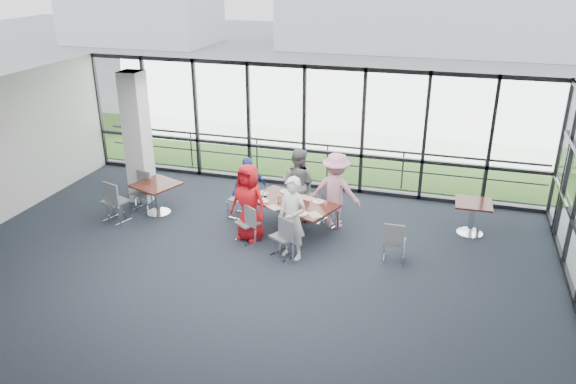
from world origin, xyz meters
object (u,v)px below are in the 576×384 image
(structural_column, at_px, (138,138))
(chair_main_nr, at_px, (284,236))
(side_table_right, at_px, (473,208))
(diner_end, at_px, (249,189))
(main_table, at_px, (292,207))
(chair_spare_lb, at_px, (143,193))
(chair_main_end, at_px, (240,199))
(diner_far_left, at_px, (298,184))
(chair_main_fl, at_px, (302,196))
(diner_far_right, at_px, (336,191))
(chair_main_nl, at_px, (248,223))
(side_table_left, at_px, (156,188))
(diner_near_right, at_px, (293,218))
(chair_spare_r, at_px, (394,241))
(diner_near_left, at_px, (249,202))
(chair_main_fr, at_px, (330,205))
(chair_spare_la, at_px, (115,201))

(structural_column, height_order, chair_main_nr, structural_column)
(side_table_right, bearing_deg, diner_end, -171.75)
(main_table, distance_m, chair_spare_lb, 3.75)
(structural_column, height_order, chair_main_end, structural_column)
(diner_far_left, bearing_deg, chair_main_fl, -103.17)
(diner_far_right, xyz_separation_m, chair_main_end, (-2.21, -0.12, -0.41))
(diner_far_right, height_order, chair_main_nl, diner_far_right)
(side_table_left, xyz_separation_m, diner_near_right, (3.63, -1.10, 0.21))
(chair_main_fl, bearing_deg, chair_spare_lb, 29.56)
(side_table_left, relative_size, chair_spare_r, 1.37)
(structural_column, bearing_deg, chair_spare_lb, -59.25)
(main_table, bearing_deg, side_table_right, 37.93)
(diner_near_right, bearing_deg, diner_near_left, 174.44)
(diner_far_left, bearing_deg, chair_spare_lb, 20.69)
(chair_spare_r, bearing_deg, chair_spare_lb, 173.26)
(diner_near_left, height_order, chair_main_nl, diner_near_left)
(chair_main_fr, bearing_deg, diner_far_right, 163.30)
(diner_end, distance_m, chair_spare_lb, 2.64)
(diner_near_right, bearing_deg, chair_main_fl, 118.87)
(structural_column, distance_m, main_table, 4.26)
(chair_spare_r, bearing_deg, diner_near_right, -167.67)
(diner_near_left, distance_m, chair_spare_la, 3.24)
(main_table, bearing_deg, diner_near_right, -51.48)
(chair_spare_lb, bearing_deg, diner_far_left, -155.11)
(structural_column, bearing_deg, chair_main_fr, -0.39)
(side_table_right, relative_size, diner_end, 0.52)
(chair_main_fl, bearing_deg, main_table, 109.69)
(diner_near_left, relative_size, diner_end, 1.11)
(diner_near_right, distance_m, chair_main_nl, 1.23)
(chair_spare_r, bearing_deg, chair_main_end, 164.15)
(diner_far_left, distance_m, chair_spare_r, 2.80)
(chair_spare_la, bearing_deg, chair_main_nl, 17.75)
(diner_near_right, relative_size, chair_main_fl, 1.75)
(chair_spare_lb, height_order, chair_spare_r, chair_spare_lb)
(diner_end, xyz_separation_m, chair_main_end, (-0.26, 0.09, -0.31))
(diner_far_right, bearing_deg, main_table, 43.34)
(diner_near_left, xyz_separation_m, chair_main_nr, (0.94, -0.54, -0.39))
(main_table, height_order, diner_far_right, diner_far_right)
(chair_main_end, bearing_deg, side_table_right, 108.13)
(chair_spare_lb, bearing_deg, diner_near_right, 178.60)
(side_table_right, xyz_separation_m, chair_spare_la, (-7.77, -1.65, -0.12))
(main_table, distance_m, diner_far_right, 1.05)
(structural_column, xyz_separation_m, chair_main_end, (2.70, -0.25, -1.15))
(diner_far_right, height_order, chair_main_fr, diner_far_right)
(chair_spare_la, bearing_deg, chair_main_fl, 39.95)
(side_table_right, height_order, chair_main_nl, chair_main_nl)
(chair_main_end, bearing_deg, diner_far_right, 104.48)
(chair_spare_lb, bearing_deg, diner_end, -160.51)
(structural_column, height_order, side_table_right, structural_column)
(diner_end, height_order, chair_spare_lb, diner_end)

